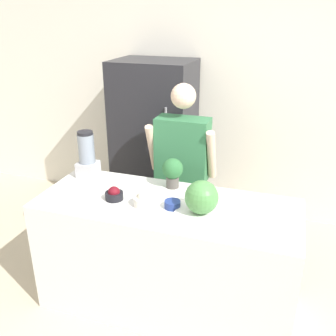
% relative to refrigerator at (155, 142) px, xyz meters
% --- Properties ---
extents(wall_back, '(8.00, 0.06, 2.60)m').
position_rel_refrigerator_xyz_m(wall_back, '(0.58, 0.36, 0.46)').
color(wall_back, white).
rests_on(wall_back, ground_plane).
extents(counter_island, '(1.84, 0.73, 0.89)m').
position_rel_refrigerator_xyz_m(counter_island, '(0.58, -1.33, -0.40)').
color(counter_island, white).
rests_on(counter_island, ground_plane).
extents(refrigerator, '(0.79, 0.65, 1.69)m').
position_rel_refrigerator_xyz_m(refrigerator, '(0.00, 0.00, 0.00)').
color(refrigerator, '#232328').
rests_on(refrigerator, ground_plane).
extents(person, '(0.59, 0.26, 1.59)m').
position_rel_refrigerator_xyz_m(person, '(0.49, -0.64, -0.03)').
color(person, '#333338').
rests_on(person, ground_plane).
extents(cutting_board, '(0.34, 0.25, 0.01)m').
position_rel_refrigerator_xyz_m(cutting_board, '(0.85, -1.40, 0.05)').
color(cutting_board, white).
rests_on(cutting_board, counter_island).
extents(watermelon, '(0.22, 0.22, 0.22)m').
position_rel_refrigerator_xyz_m(watermelon, '(0.85, -1.41, 0.17)').
color(watermelon, '#4C8C47').
rests_on(watermelon, cutting_board).
extents(bowl_cherries, '(0.13, 0.13, 0.10)m').
position_rel_refrigerator_xyz_m(bowl_cherries, '(0.21, -1.40, 0.08)').
color(bowl_cherries, black).
rests_on(bowl_cherries, counter_island).
extents(bowl_cream, '(0.15, 0.15, 0.11)m').
position_rel_refrigerator_xyz_m(bowl_cream, '(0.45, -1.41, 0.09)').
color(bowl_cream, white).
rests_on(bowl_cream, counter_island).
extents(bowl_small_blue, '(0.11, 0.11, 0.05)m').
position_rel_refrigerator_xyz_m(bowl_small_blue, '(0.64, -1.39, 0.07)').
color(bowl_small_blue, navy).
rests_on(bowl_small_blue, counter_island).
extents(blender, '(0.15, 0.15, 0.38)m').
position_rel_refrigerator_xyz_m(blender, '(-0.16, -1.10, 0.22)').
color(blender, '#B7B7BC').
rests_on(blender, counter_island).
extents(potted_plant, '(0.16, 0.16, 0.23)m').
position_rel_refrigerator_xyz_m(potted_plant, '(0.55, -1.08, 0.18)').
color(potted_plant, '#514C47').
rests_on(potted_plant, counter_island).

